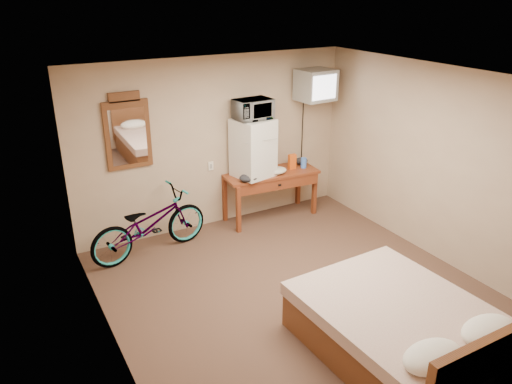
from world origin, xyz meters
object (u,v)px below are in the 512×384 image
blue_cup (304,163)px  microwave (253,109)px  desk (272,180)px  bed (408,332)px  crt_television (316,85)px  wall_mirror (128,132)px  bicycle (149,224)px  mini_fridge (253,148)px

blue_cup → microwave: bearing=174.5°
desk → bed: 3.43m
crt_television → bed: crt_television is taller
bed → microwave: bearing=86.8°
microwave → wall_mirror: 1.77m
blue_cup → bed: bearing=-107.4°
microwave → wall_mirror: bearing=169.1°
crt_television → wall_mirror: bearing=174.9°
desk → microwave: size_ratio=2.85×
bicycle → bed: 3.54m
bicycle → wall_mirror: bearing=-3.0°
microwave → blue_cup: bearing=-8.9°
bed → desk: bearing=81.7°
blue_cup → crt_television: crt_television is taller
desk → crt_television: 1.56m
desk → wall_mirror: (-2.05, 0.27, 0.96)m
bicycle → microwave: bearing=-92.5°
crt_television → wall_mirror: crt_television is taller
microwave → desk: bearing=-11.6°
crt_television → microwave: bearing=178.9°
mini_fridge → bicycle: bearing=-172.9°
microwave → bicycle: microwave is taller
desk → bicycle: size_ratio=0.89×
microwave → wall_mirror: (-1.75, 0.23, -0.15)m
bicycle → crt_television: bearing=-95.7°
wall_mirror → blue_cup: bearing=-6.9°
desk → microwave: bearing=171.7°
crt_television → bicycle: crt_television is taller
microwave → blue_cup: 1.26m
wall_mirror → bed: 4.17m
desk → microwave: (-0.30, 0.04, 1.11)m
desk → mini_fridge: (-0.30, 0.04, 0.54)m
mini_fridge → microwave: bearing=56.3°
blue_cup → wall_mirror: wall_mirror is taller
mini_fridge → wall_mirror: wall_mirror is taller
wall_mirror → bed: (1.55, -3.65, -1.30)m
blue_cup → bicycle: blue_cup is taller
desk → bed: bed is taller
blue_cup → wall_mirror: (-2.60, 0.31, 0.77)m
desk → wall_mirror: 2.28m
crt_television → wall_mirror: size_ratio=0.60×
wall_mirror → bed: bearing=-66.9°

